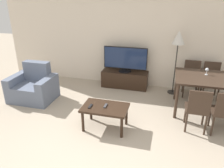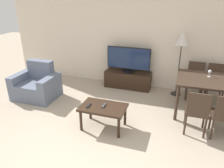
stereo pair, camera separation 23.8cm
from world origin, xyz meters
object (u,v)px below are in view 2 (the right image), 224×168
(tv, at_px, (128,60))
(dining_chair_near, at_px, (197,110))
(tv_stand, at_px, (128,79))
(wine_glass_left, at_px, (210,72))
(remote_primary, at_px, (104,106))
(dining_chair_far, at_px, (215,80))
(floor_lamp, at_px, (182,42))
(remote_secondary, at_px, (89,106))
(armchair, at_px, (37,86))
(coffee_table, at_px, (103,109))
(dining_table, at_px, (209,84))
(dining_chair_far_left, at_px, (195,78))

(tv, relative_size, dining_chair_near, 1.33)
(tv_stand, xyz_separation_m, wine_glass_left, (1.84, -0.70, 0.66))
(dining_chair_near, bearing_deg, remote_primary, -169.10)
(tv_stand, relative_size, dining_chair_far, 1.42)
(tv, distance_m, floor_lamp, 1.35)
(tv, height_order, wine_glass_left, tv)
(dining_chair_near, distance_m, remote_secondary, 1.89)
(wine_glass_left, bearing_deg, tv_stand, 159.22)
(armchair, relative_size, remote_primary, 6.52)
(remote_secondary, bearing_deg, coffee_table, 14.65)
(armchair, relative_size, tv_stand, 0.82)
(dining_chair_near, distance_m, dining_chair_far, 1.64)
(armchair, height_order, coffee_table, armchair)
(floor_lamp, bearing_deg, tv, 177.48)
(remote_primary, xyz_separation_m, wine_glass_left, (1.79, 1.24, 0.42))
(dining_table, height_order, wine_glass_left, wine_glass_left)
(tv, relative_size, dining_table, 0.89)
(tv, bearing_deg, remote_primary, -88.73)
(wine_glass_left, bearing_deg, dining_chair_far_left, 107.36)
(dining_chair_near, height_order, dining_chair_far, same)
(tv_stand, bearing_deg, dining_chair_far, -1.31)
(coffee_table, relative_size, wine_glass_left, 5.62)
(dining_chair_near, distance_m, remote_primary, 1.62)
(tv_stand, xyz_separation_m, dining_table, (1.85, -0.84, 0.47))
(armchair, relative_size, dining_chair_far, 1.17)
(floor_lamp, bearing_deg, wine_glass_left, -46.82)
(armchair, relative_size, floor_lamp, 0.64)
(coffee_table, xyz_separation_m, dining_chair_far, (2.03, 1.90, 0.09))
(floor_lamp, xyz_separation_m, wine_glass_left, (0.60, -0.64, -0.43))
(dining_chair_near, xyz_separation_m, remote_primary, (-1.59, -0.31, -0.02))
(tv, distance_m, dining_chair_near, 2.32)
(coffee_table, xyz_separation_m, remote_secondary, (-0.26, -0.07, 0.07))
(coffee_table, xyz_separation_m, dining_chair_near, (1.59, 0.32, 0.09))
(dining_chair_near, height_order, remote_secondary, dining_chair_near)
(remote_primary, bearing_deg, tv_stand, 91.26)
(remote_secondary, bearing_deg, dining_table, 29.73)
(armchair, distance_m, remote_secondary, 1.87)
(coffee_table, bearing_deg, dining_chair_near, 11.47)
(dining_chair_far_left, bearing_deg, dining_chair_far, 0.00)
(dining_chair_far, xyz_separation_m, remote_primary, (-2.02, -1.89, -0.02))
(dining_chair_far, distance_m, remote_secondary, 3.02)
(tv_stand, distance_m, remote_secondary, 2.04)
(dining_chair_near, relative_size, dining_chair_far, 1.00)
(tv, xyz_separation_m, wine_glass_left, (1.84, -0.69, 0.11))
(dining_chair_far, bearing_deg, remote_primary, -137.03)
(dining_chair_far_left, xyz_separation_m, remote_secondary, (-1.85, -1.97, -0.02))
(dining_table, height_order, dining_chair_far_left, dining_chair_far_left)
(dining_chair_far, bearing_deg, tv_stand, 178.69)
(floor_lamp, bearing_deg, remote_secondary, -126.52)
(coffee_table, bearing_deg, armchair, 159.87)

